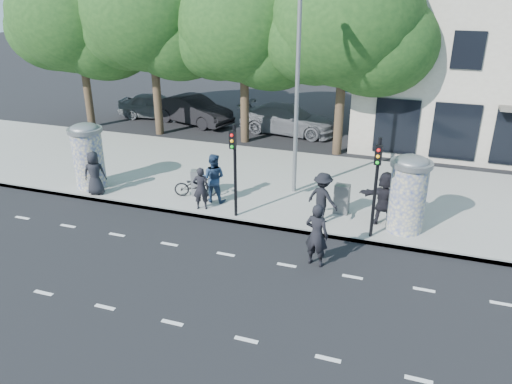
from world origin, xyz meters
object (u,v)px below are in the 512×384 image
at_px(traffic_pole_near, 234,162).
at_px(ped_f, 385,198).
at_px(street_lamp, 297,75).
at_px(cabinet_left, 198,183).
at_px(traffic_pole_far, 376,178).
at_px(man_road, 317,235).
at_px(ped_a, 95,173).
at_px(car_right, 288,119).
at_px(ad_column_right, 408,192).
at_px(bicycle, 196,186).
at_px(ped_c, 213,178).
at_px(car_left, 155,106).
at_px(ped_b, 201,188).
at_px(ad_column_left, 88,154).
at_px(ped_d, 323,198).
at_px(car_mid, 193,110).
at_px(cabinet_right, 342,199).

distance_m(traffic_pole_near, ped_f, 5.31).
bearing_deg(ped_f, street_lamp, -28.86).
height_order(ped_f, cabinet_left, ped_f).
height_order(traffic_pole_far, man_road, traffic_pole_far).
bearing_deg(ped_a, cabinet_left, 176.76).
bearing_deg(car_right, ad_column_right, -140.96).
distance_m(ped_f, bicycle, 7.18).
distance_m(ped_c, car_left, 13.73).
relative_size(ad_column_right, ped_f, 1.38).
height_order(ped_b, cabinet_left, ped_b).
bearing_deg(ped_f, ad_column_right, 160.45).
xyz_separation_m(ad_column_left, car_left, (-3.22, 10.99, -0.77)).
xyz_separation_m(traffic_pole_far, man_road, (-1.40, -2.03, -1.22)).
relative_size(ad_column_left, ped_d, 1.45).
height_order(ad_column_right, car_mid, ad_column_right).
xyz_separation_m(ped_d, bicycle, (-5.12, 0.60, -0.47)).
bearing_deg(man_road, ped_d, -69.78).
xyz_separation_m(ped_f, car_right, (-6.22, 10.03, -0.32)).
xyz_separation_m(ad_column_right, ped_d, (-2.78, -0.34, -0.47)).
bearing_deg(car_mid, traffic_pole_far, -116.67).
xyz_separation_m(ad_column_left, man_road, (10.00, -2.74, -0.53)).
xyz_separation_m(man_road, cabinet_left, (-5.47, 3.32, -0.34)).
bearing_deg(ped_d, ped_f, -142.52).
xyz_separation_m(car_left, car_right, (8.66, -0.54, 0.03)).
bearing_deg(ad_column_left, bicycle, 5.84).
bearing_deg(car_mid, man_road, -124.97).
bearing_deg(bicycle, ped_b, -163.96).
bearing_deg(traffic_pole_far, car_right, 118.13).
height_order(street_lamp, ped_b, street_lamp).
distance_m(traffic_pole_far, ped_c, 6.23).
bearing_deg(ped_d, street_lamp, -32.04).
distance_m(ped_d, bicycle, 5.18).
bearing_deg(ped_a, bicycle, 175.25).
bearing_deg(ped_d, bicycle, 15.79).
distance_m(ped_c, ped_f, 6.31).
distance_m(bicycle, car_right, 10.03).
distance_m(cabinet_left, cabinet_right, 5.62).
bearing_deg(car_right, ped_b, -176.48).
bearing_deg(cabinet_right, street_lamp, 151.86).
relative_size(ad_column_right, traffic_pole_far, 0.78).
xyz_separation_m(ped_c, man_road, (4.65, -3.01, -0.09)).
bearing_deg(man_road, ped_a, -0.90).
bearing_deg(cabinet_left, ped_f, -20.66).
height_order(ped_c, ped_d, ped_c).
xyz_separation_m(ped_c, ped_d, (4.27, -0.41, -0.04)).
height_order(ped_a, car_left, ped_a).
bearing_deg(bicycle, man_road, -139.29).
bearing_deg(ad_column_right, cabinet_right, 164.91).
height_order(traffic_pole_near, traffic_pole_far, same).
xyz_separation_m(ped_c, cabinet_left, (-0.82, 0.31, -0.43)).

